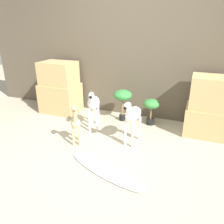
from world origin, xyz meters
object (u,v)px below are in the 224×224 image
at_px(potted_palm_front, 151,106).
at_px(potted_palm_back, 123,97).
at_px(zebra_right, 132,115).
at_px(giraffe_figurine, 75,123).
at_px(surfboard, 105,169).
at_px(zebra_left, 93,103).

distance_m(potted_palm_front, potted_palm_back, 0.54).
height_order(zebra_right, potted_palm_front, zebra_right).
bearing_deg(potted_palm_front, giraffe_figurine, -128.99).
height_order(potted_palm_front, potted_palm_back, potted_palm_back).
relative_size(giraffe_figurine, surfboard, 0.55).
bearing_deg(potted_palm_front, surfboard, -98.84).
bearing_deg(giraffe_figurine, zebra_left, 88.34).
bearing_deg(zebra_left, potted_palm_front, 30.99).
height_order(giraffe_figurine, surfboard, giraffe_figurine).
height_order(zebra_right, surfboard, zebra_right).
bearing_deg(surfboard, zebra_right, 81.61).
height_order(potted_palm_front, surfboard, potted_palm_front).
xyz_separation_m(zebra_left, giraffe_figurine, (-0.02, -0.57, -0.10)).
relative_size(potted_palm_front, potted_palm_back, 0.80).
xyz_separation_m(giraffe_figurine, surfboard, (0.65, -0.44, -0.34)).
relative_size(potted_palm_back, surfboard, 0.49).
height_order(giraffe_figurine, potted_palm_front, giraffe_figurine).
bearing_deg(surfboard, zebra_left, 121.90).
height_order(zebra_left, potted_palm_front, zebra_left).
height_order(zebra_right, giraffe_figurine, zebra_right).
bearing_deg(zebra_right, giraffe_figurine, -156.53).
distance_m(zebra_right, surfboard, 0.90).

